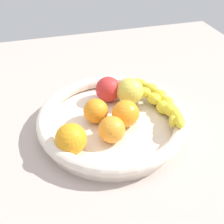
# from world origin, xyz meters

# --- Properties ---
(kitchen_counter) EXTENTS (1.20, 1.20, 0.03)m
(kitchen_counter) POSITION_xyz_m (0.00, 0.00, 0.01)
(kitchen_counter) COLOR #B4A097
(kitchen_counter) RESTS_ON ground
(fruit_bowl) EXTENTS (0.35, 0.35, 0.05)m
(fruit_bowl) POSITION_xyz_m (0.00, 0.00, 0.05)
(fruit_bowl) COLOR silver
(fruit_bowl) RESTS_ON kitchen_counter
(banana_draped_left) EXTENTS (0.20, 0.10, 0.05)m
(banana_draped_left) POSITION_xyz_m (-0.00, 0.12, 0.07)
(banana_draped_left) COLOR yellow
(banana_draped_left) RESTS_ON fruit_bowl
(banana_draped_right) EXTENTS (0.22, 0.08, 0.04)m
(banana_draped_right) POSITION_xyz_m (-0.02, 0.14, 0.07)
(banana_draped_right) COLOR yellow
(banana_draped_right) RESTS_ON fruit_bowl
(orange_front) EXTENTS (0.06, 0.06, 0.06)m
(orange_front) POSITION_xyz_m (-0.02, -0.04, 0.08)
(orange_front) COLOR orange
(orange_front) RESTS_ON fruit_bowl
(orange_mid_left) EXTENTS (0.06, 0.06, 0.06)m
(orange_mid_left) POSITION_xyz_m (0.06, -0.02, 0.08)
(orange_mid_left) COLOR orange
(orange_mid_left) RESTS_ON fruit_bowl
(orange_mid_right) EXTENTS (0.07, 0.07, 0.07)m
(orange_mid_right) POSITION_xyz_m (0.07, -0.11, 0.08)
(orange_mid_right) COLOR orange
(orange_mid_right) RESTS_ON fruit_bowl
(orange_rear) EXTENTS (0.06, 0.06, 0.06)m
(orange_rear) POSITION_xyz_m (0.02, 0.03, 0.08)
(orange_rear) COLOR orange
(orange_rear) RESTS_ON fruit_bowl
(tomato_red) EXTENTS (0.07, 0.07, 0.07)m
(tomato_red) POSITION_xyz_m (-0.09, 0.02, 0.08)
(tomato_red) COLOR red
(tomato_red) RESTS_ON fruit_bowl
(apple_yellow) EXTENTS (0.07, 0.07, 0.07)m
(apple_yellow) POSITION_xyz_m (-0.06, 0.07, 0.08)
(apple_yellow) COLOR #D9CB4C
(apple_yellow) RESTS_ON fruit_bowl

